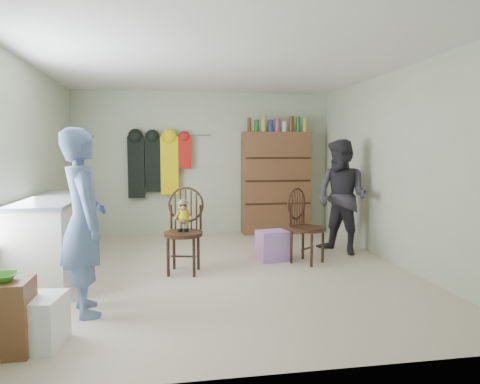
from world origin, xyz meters
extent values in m
plane|color=beige|center=(0.00, 0.00, 0.00)|extent=(5.00, 5.00, 0.00)
plane|color=beige|center=(0.00, 2.50, 1.25)|extent=(4.50, 0.00, 4.50)
plane|color=beige|center=(-2.25, 0.00, 1.25)|extent=(0.00, 5.00, 5.00)
plane|color=beige|center=(2.25, 0.00, 1.25)|extent=(0.00, 5.00, 5.00)
plane|color=white|center=(0.00, 0.00, 2.50)|extent=(5.00, 5.00, 0.00)
cube|color=silver|center=(-1.95, 0.00, 0.45)|extent=(0.60, 1.80, 0.90)
cube|color=slate|center=(-1.95, 0.00, 0.92)|extent=(0.64, 1.86, 0.04)
cylinder|color=#99999E|center=(-1.64, -0.45, 0.54)|extent=(0.02, 0.02, 0.14)
cylinder|color=#99999E|center=(-1.64, 0.45, 0.54)|extent=(0.02, 0.02, 0.14)
cube|color=brown|center=(-1.83, -1.89, 0.27)|extent=(0.38, 0.32, 0.54)
imported|color=green|center=(-1.83, -1.89, 0.57)|extent=(0.21, 0.21, 0.05)
cube|color=white|center=(-1.65, -1.79, 0.19)|extent=(0.45, 0.43, 0.38)
cylinder|color=#351E12|center=(-0.48, -0.02, 0.48)|extent=(0.55, 0.55, 0.05)
cylinder|color=#351E12|center=(-0.66, -0.14, 0.23)|extent=(0.04, 0.04, 0.46)
cylinder|color=#351E12|center=(-0.36, -0.21, 0.23)|extent=(0.04, 0.04, 0.46)
cylinder|color=#351E12|center=(-0.59, 0.17, 0.23)|extent=(0.04, 0.04, 0.46)
cylinder|color=#351E12|center=(-0.29, 0.10, 0.23)|extent=(0.04, 0.04, 0.46)
torus|color=#351E12|center=(-0.43, 0.15, 0.81)|extent=(0.44, 0.13, 0.45)
cylinder|color=#351E12|center=(-0.61, 0.18, 0.66)|extent=(0.03, 0.03, 0.30)
cylinder|color=#351E12|center=(-0.26, 0.10, 0.66)|extent=(0.03, 0.03, 0.30)
cylinder|color=yellow|center=(-0.48, 0.00, 0.70)|extent=(0.12, 0.12, 0.11)
cylinder|color=#475128|center=(-0.48, 0.00, 0.59)|extent=(0.07, 0.07, 0.18)
sphere|color=#9E7042|center=(-0.48, 0.00, 0.81)|extent=(0.11, 0.11, 0.11)
cylinder|color=#475128|center=(-0.48, 0.00, 0.86)|extent=(0.10, 0.10, 0.04)
cube|color=black|center=(-0.48, -0.05, 0.82)|extent=(0.08, 0.01, 0.02)
cylinder|color=#351E12|center=(1.14, 0.18, 0.46)|extent=(0.62, 0.62, 0.04)
cylinder|color=#351E12|center=(1.13, -0.03, 0.22)|extent=(0.03, 0.03, 0.44)
cylinder|color=#351E12|center=(1.35, 0.16, 0.22)|extent=(0.03, 0.03, 0.44)
cylinder|color=#351E12|center=(0.93, 0.20, 0.22)|extent=(0.03, 0.03, 0.44)
cylinder|color=#351E12|center=(1.15, 0.39, 0.22)|extent=(0.03, 0.03, 0.44)
torus|color=#351E12|center=(1.03, 0.31, 0.77)|extent=(0.34, 0.30, 0.43)
cylinder|color=#351E12|center=(0.90, 0.18, 0.63)|extent=(0.03, 0.03, 0.29)
cylinder|color=#351E12|center=(1.17, 0.42, 0.63)|extent=(0.03, 0.03, 0.29)
cube|color=pink|center=(0.72, 0.38, 0.20)|extent=(0.43, 0.37, 0.40)
imported|color=slate|center=(-1.40, -1.15, 0.84)|extent=(0.58, 0.71, 1.67)
imported|color=#2D2B33|center=(1.79, 0.63, 0.82)|extent=(0.95, 1.00, 1.63)
cube|color=brown|center=(1.25, 2.30, 0.90)|extent=(1.20, 0.38, 1.80)
cube|color=#351E12|center=(1.25, 2.11, 0.55)|extent=(1.16, 0.02, 0.03)
cube|color=#351E12|center=(1.25, 2.11, 0.95)|extent=(1.16, 0.02, 0.03)
cube|color=#351E12|center=(1.25, 2.11, 1.35)|extent=(1.16, 0.02, 0.03)
cylinder|color=#592D14|center=(0.75, 2.20, 1.92)|extent=(0.07, 0.07, 0.24)
cylinder|color=#19591E|center=(0.88, 2.20, 1.90)|extent=(0.09, 0.09, 0.21)
cylinder|color=#A59933|center=(1.00, 2.20, 1.93)|extent=(0.09, 0.09, 0.26)
cylinder|color=navy|center=(1.12, 2.20, 1.90)|extent=(0.09, 0.09, 0.21)
cylinder|color=#8C3F59|center=(1.25, 2.20, 1.92)|extent=(0.08, 0.08, 0.23)
cylinder|color=#B2B2B7|center=(1.38, 2.20, 1.89)|extent=(0.09, 0.09, 0.18)
cylinder|color=#592D14|center=(1.50, 2.20, 1.94)|extent=(0.08, 0.08, 0.28)
cylinder|color=#19591E|center=(1.62, 2.20, 1.94)|extent=(0.08, 0.08, 0.27)
cylinder|color=#A59933|center=(1.75, 2.20, 1.92)|extent=(0.09, 0.09, 0.23)
cylinder|color=#99999E|center=(-0.40, 2.44, 1.75)|extent=(1.00, 0.02, 0.02)
cube|color=black|center=(-1.18, 2.38, 1.19)|extent=(0.28, 0.10, 1.05)
cube|color=black|center=(-0.90, 2.38, 1.25)|extent=(0.26, 0.10, 0.95)
cube|color=yellow|center=(-0.62, 2.38, 1.22)|extent=(0.30, 0.10, 1.00)
cube|color=red|center=(-0.36, 2.38, 1.44)|extent=(0.22, 0.10, 0.55)
camera|label=1|loc=(-0.64, -5.11, 1.46)|focal=32.00mm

